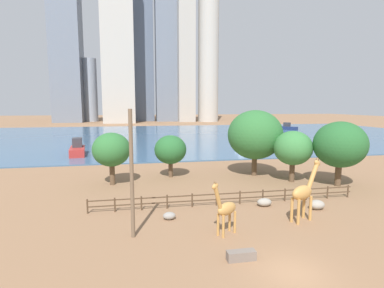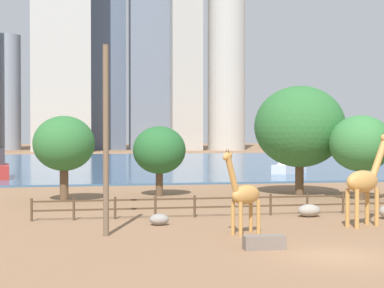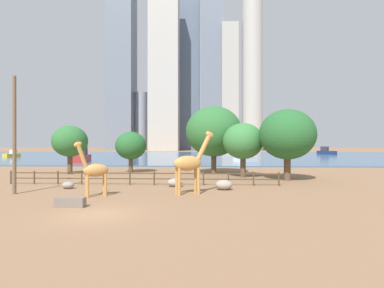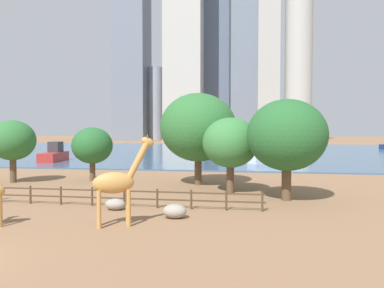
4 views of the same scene
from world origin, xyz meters
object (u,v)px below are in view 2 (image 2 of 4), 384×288
Objects in this scene: utility_pole at (106,141)px; boat_tug at (374,153)px; boulder_small at (309,210)px; boat_sailboat at (289,167)px; giraffe_companion at (244,195)px; tree_left_large at (159,150)px; boulder_by_pole at (159,219)px; tree_center_broad at (361,144)px; feeding_trough at (264,242)px; tree_right_small at (300,127)px; giraffe_tall at (365,181)px; tree_right_tall at (64,144)px.

utility_pole reaches higher than boat_tug.
boat_sailboat is at bearing 72.51° from boulder_small.
giraffe_companion reaches higher than boulder_small.
tree_left_large is at bearing 75.06° from utility_pole.
boulder_by_pole is 0.20× the size of boat_sailboat.
boulder_small is at bearing -132.02° from tree_center_broad.
utility_pole reaches higher than boulder_by_pole.
feeding_trough is 0.20× the size of tree_right_small.
boulder_by_pole is (-10.81, 2.26, -2.12)m from giraffe_tall.
giraffe_companion is 18.54m from tree_center_broad.
boulder_by_pole is (-3.74, 3.72, -1.66)m from giraffe_companion.
tree_left_large reaches higher than boat_sailboat.
boulder_small is 0.16× the size of tree_right_small.
tree_right_small reaches higher than tree_left_large.
feeding_trough is (3.64, -7.42, -0.01)m from boulder_by_pole.
giraffe_tall is 19.35m from tree_left_large.
tree_center_broad is at bearing -165.28° from giraffe_companion.
tree_right_tall is (-5.52, 12.25, 3.91)m from boulder_by_pole.
boulder_by_pole is at bearing -149.54° from tree_center_broad.
tree_right_small is (2.27, 15.97, 3.11)m from giraffe_tall.
utility_pole is at bearing -147.05° from tree_center_broad.
tree_center_broad reaches higher than giraffe_companion.
tree_center_broad is 26.99m from boat_sailboat.
tree_right_small is at bearing 72.17° from boulder_small.
giraffe_tall is 13.93m from utility_pole.
giraffe_tall is at bearing -115.13° from tree_center_broad.
boulder_by_pole is 15.29m from tree_left_large.
boulder_by_pole is (2.93, 2.88, -4.32)m from utility_pole.
boulder_small is (-1.60, 3.93, -2.05)m from giraffe_tall.
boulder_small is at bearing -150.41° from boat_sailboat.
giraffe_companion is 0.48× the size of tree_right_small.
giraffe_tall is 0.58× the size of tree_right_small.
utility_pole is 23.07m from tree_right_small.
tree_left_large is (-9.02, 17.08, 1.22)m from giraffe_tall.
giraffe_companion is at bearing 167.57° from giraffe_tall.
utility_pole is at bearing -104.94° from tree_left_large.
tree_left_large is at bearing -173.48° from boat_sailboat.
tree_right_tall is (-7.31, -2.56, 0.58)m from tree_left_large.
boat_tug is (42.86, 82.17, -1.29)m from giraffe_tall.
tree_right_tall is at bearing -91.73° from giraffe_companion.
boulder_small is 18.54m from tree_right_tall.
giraffe_tall is at bearing 35.75° from feeding_trough.
boulder_by_pole is at bearing -161.95° from boat_sailboat.
tree_left_large reaches higher than feeding_trough.
tree_center_broad reaches higher than boulder_by_pole.
boat_sailboat is (10.87, 34.52, 0.64)m from boulder_small.
boat_tug is (56.60, 82.79, -3.49)m from utility_pole.
tree_left_large is at bearing 174.37° from tree_right_small.
utility_pole is at bearing -38.95° from giraffe_companion.
feeding_trough is at bearing -85.24° from tree_left_large.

